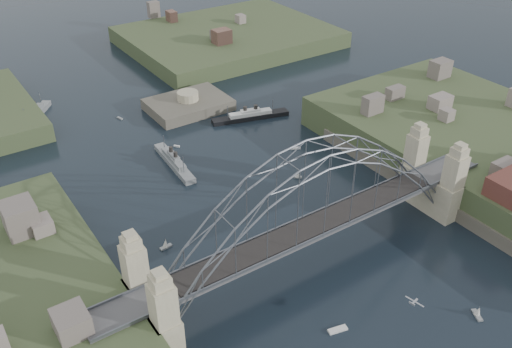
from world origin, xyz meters
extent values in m
plane|color=black|center=(0.00, 0.00, 0.00)|extent=(500.00, 500.00, 0.00)
cube|color=#4D4D4F|center=(0.00, 0.00, 8.00)|extent=(84.00, 6.00, 0.70)
cube|color=#545961|center=(0.00, -3.00, 8.55)|extent=(84.00, 0.25, 0.50)
cube|color=#545961|center=(0.00, 3.00, 8.55)|extent=(84.00, 0.25, 0.50)
cube|color=black|center=(0.00, 0.00, 8.55)|extent=(55.20, 5.20, 0.35)
cube|color=tan|center=(-31.50, -5.00, 8.85)|extent=(3.40, 3.40, 17.70)
cube|color=tan|center=(-31.50, 5.00, 8.85)|extent=(3.40, 3.40, 17.70)
cube|color=tan|center=(31.50, -5.00, 8.85)|extent=(3.40, 3.40, 17.70)
cube|color=tan|center=(31.50, 5.00, 8.85)|extent=(3.40, 3.40, 17.70)
cube|color=tan|center=(-31.50, 0.00, 4.00)|extent=(4.08, 13.80, 8.00)
cube|color=tan|center=(31.50, 0.00, 4.00)|extent=(4.08, 13.80, 8.00)
cube|color=#4D493D|center=(-35.50, 0.00, 1.00)|extent=(6.00, 70.00, 4.00)
cube|color=#374525|center=(58.00, 0.00, 2.00)|extent=(50.00, 90.00, 12.00)
cube|color=#4D493D|center=(35.50, 0.00, 1.00)|extent=(6.00, 70.00, 4.00)
cube|color=#374525|center=(50.00, 110.00, 0.75)|extent=(70.00, 55.00, 9.50)
cube|color=#4D493D|center=(12.00, 70.00, -0.50)|extent=(22.00, 16.00, 7.00)
cylinder|color=tan|center=(12.00, 70.00, 4.20)|extent=(6.00, 6.00, 2.40)
cube|color=gray|center=(-5.22, 45.08, 0.43)|extent=(3.92, 19.52, 1.72)
cube|color=gray|center=(-5.22, 45.08, 1.72)|extent=(2.67, 10.77, 1.29)
cube|color=gray|center=(-5.22, 45.08, 2.69)|extent=(1.75, 4.93, 0.86)
cylinder|color=black|center=(-5.32, 43.72, 3.45)|extent=(0.93, 0.93, 1.72)
cylinder|color=black|center=(-5.13, 46.43, 3.45)|extent=(0.93, 0.93, 1.72)
cylinder|color=#545961|center=(-5.62, 39.27, 3.23)|extent=(0.17, 0.17, 4.31)
cylinder|color=#545961|center=(-4.82, 50.88, 3.23)|extent=(0.17, 0.17, 4.31)
cube|color=gray|center=(-25.77, 88.85, 0.44)|extent=(12.74, 15.42, 1.76)
cube|color=gray|center=(-25.77, 88.85, 1.76)|extent=(7.39, 8.78, 1.32)
cube|color=gray|center=(-25.77, 88.85, 2.76)|extent=(3.76, 4.30, 0.88)
cylinder|color=black|center=(-26.53, 87.87, 3.53)|extent=(0.87, 0.87, 1.76)
cylinder|color=black|center=(-25.01, 89.82, 3.53)|extent=(0.87, 0.87, 1.76)
cylinder|color=#545961|center=(-29.02, 84.66, 3.31)|extent=(0.18, 0.18, 4.41)
cylinder|color=#545961|center=(-22.52, 93.03, 3.31)|extent=(0.18, 0.18, 4.41)
cube|color=black|center=(23.34, 55.27, 0.39)|extent=(21.57, 8.54, 1.57)
cube|color=silver|center=(23.34, 55.27, 1.57)|extent=(12.02, 5.26, 1.18)
cube|color=silver|center=(23.34, 55.27, 2.45)|extent=(5.63, 2.98, 0.78)
cylinder|color=black|center=(21.88, 55.67, 3.14)|extent=(1.06, 1.06, 1.57)
cylinder|color=black|center=(24.80, 54.87, 3.14)|extent=(1.06, 1.06, 1.57)
cylinder|color=#545961|center=(17.10, 56.98, 2.94)|extent=(0.16, 0.16, 3.92)
cylinder|color=#545961|center=(29.58, 53.56, 2.94)|extent=(0.16, 0.16, 3.92)
cube|color=#A2A3A9|center=(2.88, -21.71, 6.46)|extent=(1.65, 0.60, 0.28)
cube|color=#A2A3A9|center=(2.88, -21.71, 6.51)|extent=(0.89, 3.23, 0.06)
cube|color=#A2A3A9|center=(2.09, -21.87, 6.61)|extent=(0.35, 1.02, 0.35)
cube|color=silver|center=(-20.40, 18.80, 0.15)|extent=(2.54, 1.05, 0.45)
cylinder|color=#545961|center=(-20.40, 18.80, 1.20)|extent=(0.08, 0.08, 2.20)
cone|color=silver|center=(-20.40, 18.80, 1.20)|extent=(1.33, 1.11, 1.92)
cube|color=silver|center=(15.80, 24.23, 0.15)|extent=(1.89, 1.65, 0.45)
cylinder|color=#545961|center=(15.80, 24.23, 1.20)|extent=(0.08, 0.08, 2.20)
cone|color=silver|center=(15.80, 24.23, 1.20)|extent=(1.59, 1.55, 1.92)
cube|color=silver|center=(-6.61, -15.30, 0.15)|extent=(3.39, 1.77, 0.45)
cube|color=silver|center=(23.51, 35.13, 0.15)|extent=(2.55, 1.79, 0.45)
cube|color=silver|center=(-31.63, 51.51, 0.15)|extent=(1.86, 3.22, 0.45)
cube|color=silver|center=(-0.68, 52.74, 0.15)|extent=(1.37, 1.46, 0.45)
cube|color=silver|center=(14.61, -25.92, 0.15)|extent=(1.92, 2.74, 0.45)
cylinder|color=#545961|center=(14.61, -25.92, 1.20)|extent=(0.08, 0.08, 2.20)
cone|color=silver|center=(14.61, -25.92, 1.20)|extent=(1.44, 1.55, 1.92)
cube|color=silver|center=(-6.56, 75.38, 0.15)|extent=(1.15, 2.08, 0.45)
camera|label=1|loc=(-52.10, -59.10, 69.48)|focal=38.93mm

